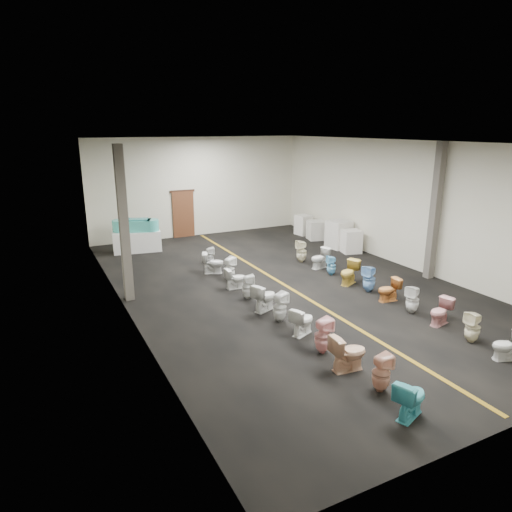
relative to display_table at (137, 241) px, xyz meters
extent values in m
plane|color=black|center=(3.32, -6.39, -0.42)|extent=(16.00, 16.00, 0.00)
plane|color=black|center=(3.32, -6.39, 4.08)|extent=(16.00, 16.00, 0.00)
plane|color=beige|center=(3.32, 1.61, 1.83)|extent=(10.00, 0.00, 10.00)
plane|color=beige|center=(-1.68, -6.39, 1.83)|extent=(0.00, 16.00, 16.00)
plane|color=beige|center=(8.32, -6.39, 1.83)|extent=(0.00, 16.00, 16.00)
cube|color=#886413|center=(3.32, -6.39, -0.42)|extent=(0.12, 15.60, 0.01)
cube|color=#562D19|center=(2.52, 1.55, 0.63)|extent=(1.00, 0.10, 2.10)
cube|color=#331C11|center=(2.52, 1.56, 1.70)|extent=(1.15, 0.08, 0.10)
cube|color=#59544C|center=(-1.43, -5.39, 1.83)|extent=(0.25, 0.25, 4.50)
cube|color=#59544C|center=(8.07, -7.89, 1.83)|extent=(0.25, 0.25, 4.50)
cube|color=white|center=(0.00, 0.00, 0.00)|extent=(1.99, 1.18, 0.84)
cube|color=#3EB4A9|center=(0.00, 0.00, 0.63)|extent=(1.36, 1.05, 0.50)
cylinder|color=#3EB4A9|center=(-0.56, 0.22, 0.63)|extent=(0.66, 0.66, 0.50)
cylinder|color=#3EB4A9|center=(0.56, -0.22, 0.63)|extent=(0.66, 0.66, 0.50)
cube|color=teal|center=(0.00, 0.00, 0.83)|extent=(1.10, 0.79, 0.20)
cube|color=white|center=(7.72, -4.12, 0.04)|extent=(0.87, 0.87, 0.92)
cube|color=silver|center=(7.72, -3.29, 0.16)|extent=(0.93, 0.93, 1.16)
cube|color=beige|center=(7.72, -1.63, 0.00)|extent=(0.91, 0.91, 0.84)
cube|color=silver|center=(7.72, -0.55, 0.04)|extent=(0.74, 0.74, 0.93)
imported|color=teal|center=(1.79, -13.37, -0.05)|extent=(0.83, 0.64, 0.74)
imported|color=tan|center=(1.89, -12.51, -0.03)|extent=(0.37, 0.37, 0.78)
imported|color=#D9A785|center=(1.82, -11.58, -0.02)|extent=(0.82, 0.51, 0.80)
imported|color=#EAA7A6|center=(1.79, -10.71, 0.00)|extent=(0.40, 0.39, 0.83)
imported|color=white|center=(1.88, -9.69, -0.06)|extent=(0.80, 0.64, 0.71)
imported|color=silver|center=(1.77, -8.78, -0.02)|extent=(0.45, 0.44, 0.80)
imported|color=silver|center=(1.75, -7.93, -0.03)|extent=(0.88, 0.71, 0.78)
imported|color=silver|center=(1.73, -6.93, -0.05)|extent=(0.41, 0.40, 0.74)
imported|color=silver|center=(1.76, -5.94, -0.08)|extent=(0.66, 0.39, 0.67)
imported|color=white|center=(1.90, -5.15, -0.01)|extent=(0.48, 0.48, 0.81)
imported|color=silver|center=(1.71, -4.17, -0.05)|extent=(0.83, 0.66, 0.75)
imported|color=silver|center=(1.91, -3.31, -0.07)|extent=(0.36, 0.35, 0.70)
imported|color=silver|center=(5.20, -12.79, -0.09)|extent=(0.74, 0.58, 0.66)
imported|color=beige|center=(5.25, -11.87, -0.03)|extent=(0.37, 0.36, 0.77)
imported|color=#D18C8D|center=(5.37, -10.81, -0.07)|extent=(0.76, 0.53, 0.70)
imported|color=white|center=(5.29, -9.92, -0.02)|extent=(0.46, 0.45, 0.79)
imported|color=#CD7C38|center=(5.33, -8.94, -0.08)|extent=(0.71, 0.44, 0.69)
imported|color=#79AEE3|center=(5.33, -8.07, 0.00)|extent=(0.48, 0.47, 0.85)
imported|color=gold|center=(5.23, -7.22, -0.03)|extent=(0.88, 0.72, 0.78)
imported|color=#76C8F1|center=(5.28, -6.19, -0.08)|extent=(0.38, 0.37, 0.69)
imported|color=silver|center=(5.37, -5.35, -0.05)|extent=(0.78, 0.53, 0.74)
imported|color=#F1E8C2|center=(5.18, -4.40, 0.00)|extent=(0.43, 0.43, 0.84)
camera|label=1|loc=(-3.77, -18.40, 4.54)|focal=32.00mm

